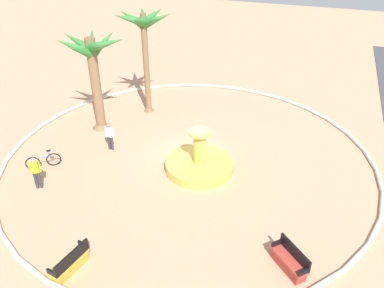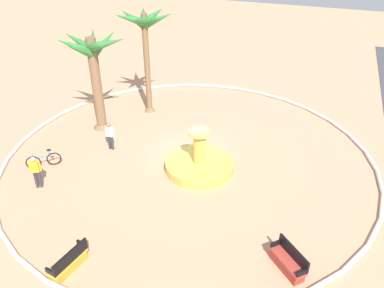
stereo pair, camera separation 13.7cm
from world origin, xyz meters
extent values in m
plane|color=tan|center=(0.00, 0.00, 0.00)|extent=(80.00, 80.00, 0.00)
torus|color=silver|center=(0.00, 0.00, 0.10)|extent=(19.17, 19.17, 0.20)
cylinder|color=gold|center=(0.91, 0.90, 0.23)|extent=(3.42, 3.42, 0.45)
cylinder|color=teal|center=(0.91, 0.90, 0.19)|extent=(3.01, 3.01, 0.34)
cylinder|color=gold|center=(0.91, 0.90, 1.27)|extent=(0.62, 0.62, 1.64)
cylinder|color=#F1C954|center=(0.91, 0.90, 2.15)|extent=(1.09, 1.09, 0.12)
cylinder|color=brown|center=(-4.21, -4.30, 3.09)|extent=(0.36, 0.36, 6.18)
cone|color=brown|center=(-4.21, -4.30, 0.25)|extent=(0.68, 0.68, 0.50)
cone|color=#337F38|center=(-3.38, -4.19, 5.94)|extent=(1.88, 0.80, 1.02)
cone|color=#337F38|center=(-3.78, -3.59, 5.92)|extent=(1.42, 1.85, 1.05)
cone|color=#337F38|center=(-4.45, -3.54, 5.86)|extent=(1.09, 1.90, 1.17)
cone|color=#337F38|center=(-5.00, -4.06, 5.91)|extent=(1.91, 1.08, 1.07)
cone|color=#337F38|center=(-4.93, -4.69, 5.90)|extent=(1.87, 1.36, 1.09)
cone|color=#337F38|center=(-4.31, -5.10, 5.84)|extent=(0.78, 1.87, 1.19)
cone|color=#337F38|center=(-3.74, -4.99, 5.92)|extent=(1.49, 1.82, 1.05)
cylinder|color=brown|center=(-1.23, -6.03, 2.71)|extent=(0.56, 0.56, 5.43)
cone|color=brown|center=(-1.23, -6.03, 0.25)|extent=(1.06, 1.06, 0.50)
cone|color=#337F38|center=(-0.36, -6.12, 4.99)|extent=(2.05, 0.75, 1.38)
cone|color=#337F38|center=(-0.62, -5.30, 5.18)|extent=(1.73, 1.93, 1.04)
cone|color=#337F38|center=(-1.43, -5.12, 5.15)|extent=(0.98, 2.11, 1.09)
cone|color=#337F38|center=(-2.03, -5.75, 4.95)|extent=(2.05, 1.18, 1.45)
cone|color=#337F38|center=(-2.02, -6.45, 5.04)|extent=(2.05, 1.43, 1.29)
cone|color=#337F38|center=(-1.37, -6.95, 5.11)|extent=(0.86, 2.10, 1.16)
cone|color=#337F38|center=(-0.77, -6.80, 5.01)|extent=(1.51, 2.01, 1.34)
cube|color=gold|center=(8.51, -1.47, 0.45)|extent=(1.66, 0.77, 0.12)
cube|color=black|center=(8.54, -1.27, 0.75)|extent=(1.59, 0.35, 0.50)
cube|color=gold|center=(8.51, -1.47, 0.20)|extent=(1.53, 0.70, 0.39)
cube|color=black|center=(9.24, -1.60, 0.59)|extent=(0.16, 0.46, 0.24)
cube|color=black|center=(7.77, -1.35, 0.59)|extent=(0.16, 0.46, 0.24)
cube|color=#B73D33|center=(5.78, 5.96, 0.45)|extent=(1.47, 1.50, 0.12)
cube|color=black|center=(5.63, 6.10, 0.75)|extent=(1.17, 1.20, 0.50)
cube|color=#9C342B|center=(5.78, 5.96, 0.20)|extent=(1.36, 1.38, 0.39)
cube|color=black|center=(6.30, 6.50, 0.59)|extent=(0.38, 0.37, 0.24)
cube|color=black|center=(5.26, 5.42, 0.59)|extent=(0.38, 0.37, 0.24)
torus|color=black|center=(3.71, -6.97, 0.36)|extent=(0.51, 0.59, 0.72)
torus|color=black|center=(3.07, -6.20, 0.36)|extent=(0.51, 0.59, 0.72)
cylinder|color=#1E66B2|center=(3.39, -6.59, 0.59)|extent=(0.65, 0.76, 0.05)
cylinder|color=#1E66B2|center=(3.17, -6.32, 0.74)|extent=(0.04, 0.04, 0.30)
cube|color=black|center=(3.17, -6.32, 0.91)|extent=(0.21, 0.22, 0.06)
cylinder|color=#1E66B2|center=(3.68, -6.93, 0.73)|extent=(0.36, 0.31, 0.03)
cylinder|color=#33333D|center=(4.92, -5.79, 0.45)|extent=(0.14, 0.14, 0.89)
cylinder|color=#33333D|center=(4.83, -5.63, 0.45)|extent=(0.14, 0.14, 0.89)
cube|color=yellow|center=(4.88, -5.71, 1.17)|extent=(0.35, 0.39, 0.56)
sphere|color=beige|center=(4.88, -5.71, 1.57)|extent=(0.22, 0.22, 0.22)
cylinder|color=yellow|center=(4.99, -5.90, 1.17)|extent=(0.09, 0.09, 0.53)
cylinder|color=yellow|center=(4.76, -5.52, 1.17)|extent=(0.09, 0.09, 0.53)
cylinder|color=#33333D|center=(0.74, -4.34, 0.41)|extent=(0.14, 0.14, 0.81)
cylinder|color=#33333D|center=(0.74, -4.16, 0.41)|extent=(0.14, 0.14, 0.81)
cube|color=white|center=(0.74, -4.25, 1.09)|extent=(0.21, 0.35, 0.56)
sphere|color=#9E7051|center=(0.74, -4.25, 1.49)|extent=(0.22, 0.22, 0.22)
cylinder|color=white|center=(0.73, -4.47, 1.09)|extent=(0.09, 0.09, 0.53)
cylinder|color=white|center=(0.75, -4.03, 1.09)|extent=(0.09, 0.09, 0.53)
camera|label=1|loc=(16.02, 5.92, 11.25)|focal=36.07mm
camera|label=2|loc=(15.98, 6.05, 11.25)|focal=36.07mm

